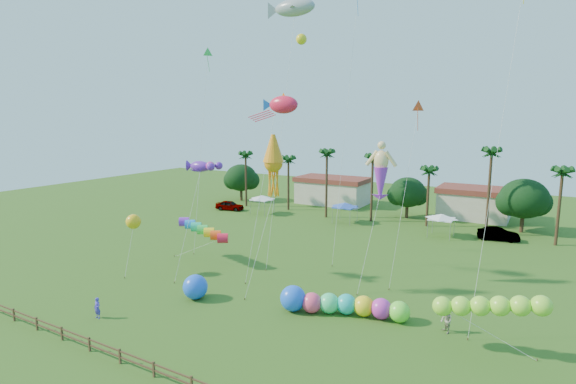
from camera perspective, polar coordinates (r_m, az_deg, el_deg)
The scene contains 22 objects.
ground at distance 34.08m, azimuth -8.92°, elevation -17.58°, with size 160.00×160.00×0.00m, color #285116.
tree_line at distance 70.09m, azimuth 16.76°, elevation -0.12°, with size 69.46×8.91×11.00m.
buildings_row at distance 77.90m, azimuth 12.97°, elevation -0.73°, with size 35.00×7.00×4.00m.
tent_row at distance 66.11m, azimuth 7.03°, elevation -1.69°, with size 31.00×4.00×0.60m.
fence at distance 29.97m, azimuth -16.69°, elevation -20.58°, with size 36.12×0.12×1.00m.
car_a at distance 76.21m, azimuth -7.42°, elevation -1.70°, with size 1.92×4.77×1.62m, color #4C4C54.
car_b at distance 63.08m, azimuth 25.15°, elevation -4.86°, with size 1.73×4.96×1.63m, color #4C4C54.
spectator_a at distance 38.86m, azimuth -23.06°, elevation -13.40°, with size 0.61×0.40×1.66m, color #483ACC.
spectator_b at distance 35.60m, azimuth 19.46°, elevation -15.16°, with size 0.89×0.70×1.84m, color gray.
caterpillar_inflatable at distance 36.73m, azimuth 6.43°, elevation -13.95°, with size 10.12×4.43×2.08m.
blue_ball at distance 40.15m, azimuth -11.69°, elevation -11.71°, with size 2.12×2.12×2.12m, color #1C5BFC.
rainbow_tube at distance 47.91m, azimuth -10.06°, elevation -5.50°, with size 9.02×3.91×3.71m.
green_worm at distance 32.72m, azimuth 19.01°, elevation -13.54°, with size 9.32×3.57×3.70m.
orange_ball_kite at distance 46.62m, azimuth -19.04°, elevation -3.58°, with size 1.83×2.46×6.07m.
merman_kite at distance 42.49m, azimuth 11.70°, elevation 2.16°, with size 2.62×5.83×12.81m.
fish_kite at distance 43.67m, azimuth -0.58°, elevation 11.02°, with size 4.79×6.36×17.58m.
shark_kite at distance 49.68m, azimuth 0.86°, elevation 22.36°, with size 6.50×7.63×27.63m.
squid_kite at distance 38.84m, azimuth -1.87°, elevation 3.68°, with size 2.28×4.37×14.12m.
lobster_kite at distance 43.78m, azimuth -11.11°, elevation 3.21°, with size 4.36×5.01×11.56m.
delta_kite_red at distance 43.35m, azimuth 16.17°, elevation 10.03°, with size 1.46×4.64×17.00m.
delta_kite_green at distance 52.92m, azimuth -10.18°, elevation 16.53°, with size 0.95×3.62×23.13m.
delta_kite_blue at distance 50.22m, azimuth 8.78°, elevation 22.73°, with size 1.21×4.46×28.33m.
Camera 1 is at (19.45, -23.35, 15.41)m, focal length 28.00 mm.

